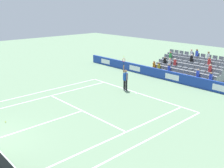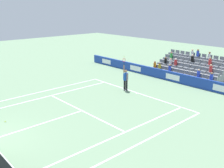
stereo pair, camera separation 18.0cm
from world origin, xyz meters
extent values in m
cube|color=white|center=(0.00, -11.89, 0.00)|extent=(10.97, 0.10, 0.01)
cube|color=white|center=(0.00, -6.40, 0.00)|extent=(8.23, 0.10, 0.01)
cube|color=white|center=(0.00, -3.20, 0.00)|extent=(0.10, 6.40, 0.01)
cube|color=white|center=(4.12, -5.95, 0.00)|extent=(0.10, 11.89, 0.01)
cube|color=white|center=(-4.12, -5.95, 0.00)|extent=(0.10, 11.89, 0.01)
cube|color=white|center=(5.49, -5.95, 0.00)|extent=(0.10, 11.89, 0.01)
cube|color=white|center=(-5.49, -5.95, 0.00)|extent=(0.10, 11.89, 0.01)
cube|color=white|center=(0.00, -11.79, 0.00)|extent=(0.10, 0.20, 0.01)
cube|color=#193899|center=(0.00, -16.74, 0.46)|extent=(23.33, 0.20, 0.91)
cube|color=white|center=(-4.67, -16.63, 0.46)|extent=(1.49, 0.01, 0.51)
cube|color=white|center=(0.00, -16.63, 0.46)|extent=(1.49, 0.01, 0.51)
cube|color=white|center=(4.67, -16.63, 0.46)|extent=(1.49, 0.01, 0.51)
cube|color=white|center=(9.33, -16.63, 0.46)|extent=(1.49, 0.01, 0.51)
cylinder|color=black|center=(0.97, -11.61, 0.45)|extent=(0.16, 0.16, 0.90)
cylinder|color=black|center=(1.21, -11.61, 0.45)|extent=(0.16, 0.16, 0.90)
cube|color=white|center=(0.97, -11.61, 0.04)|extent=(0.12, 0.26, 0.08)
cube|color=white|center=(1.21, -11.61, 0.04)|extent=(0.12, 0.26, 0.08)
cube|color=#1947B2|center=(1.09, -11.61, 1.20)|extent=(0.22, 0.36, 0.60)
sphere|color=#9E7251|center=(1.09, -11.61, 1.66)|extent=(0.24, 0.24, 0.24)
cylinder|color=#9E7251|center=(1.31, -11.61, 1.81)|extent=(0.09, 0.09, 0.62)
cylinder|color=#9E7251|center=(0.87, -11.56, 1.22)|extent=(0.09, 0.09, 0.56)
cylinder|color=black|center=(1.31, -11.61, 2.26)|extent=(0.04, 0.04, 0.28)
torus|color=red|center=(1.31, -11.61, 2.54)|extent=(0.03, 0.31, 0.31)
sphere|color=#D1E533|center=(1.31, -11.61, 2.82)|extent=(0.07, 0.07, 0.07)
cube|color=gray|center=(0.00, -17.81, 0.21)|extent=(6.82, 0.95, 0.42)
cube|color=slate|center=(-3.10, -17.81, 0.52)|extent=(0.48, 0.44, 0.20)
cube|color=slate|center=(-3.10, -18.01, 0.77)|extent=(0.48, 0.04, 0.30)
cube|color=slate|center=(-2.48, -17.81, 0.52)|extent=(0.48, 0.44, 0.20)
cube|color=slate|center=(-2.48, -18.01, 0.77)|extent=(0.48, 0.04, 0.30)
cube|color=slate|center=(-1.86, -17.81, 0.52)|extent=(0.48, 0.44, 0.20)
cube|color=slate|center=(-1.86, -18.01, 0.77)|extent=(0.48, 0.04, 0.30)
cube|color=slate|center=(-1.24, -17.81, 0.52)|extent=(0.48, 0.44, 0.20)
cube|color=slate|center=(-1.24, -18.01, 0.77)|extent=(0.48, 0.04, 0.30)
cube|color=slate|center=(-0.62, -17.81, 0.52)|extent=(0.48, 0.44, 0.20)
cube|color=slate|center=(-0.62, -18.01, 0.77)|extent=(0.48, 0.04, 0.30)
cube|color=slate|center=(0.00, -17.81, 0.52)|extent=(0.48, 0.44, 0.20)
cube|color=slate|center=(0.00, -18.01, 0.77)|extent=(0.48, 0.04, 0.30)
cube|color=slate|center=(0.62, -17.81, 0.52)|extent=(0.48, 0.44, 0.20)
cube|color=slate|center=(0.62, -18.01, 0.77)|extent=(0.48, 0.04, 0.30)
cube|color=slate|center=(1.24, -17.81, 0.52)|extent=(0.48, 0.44, 0.20)
cube|color=slate|center=(1.24, -18.01, 0.77)|extent=(0.48, 0.04, 0.30)
cube|color=slate|center=(1.86, -17.81, 0.52)|extent=(0.48, 0.44, 0.20)
cube|color=slate|center=(1.86, -18.01, 0.77)|extent=(0.48, 0.04, 0.30)
cube|color=slate|center=(2.48, -17.81, 0.52)|extent=(0.48, 0.44, 0.20)
cube|color=slate|center=(2.48, -18.01, 0.77)|extent=(0.48, 0.04, 0.30)
cube|color=slate|center=(3.10, -17.81, 0.52)|extent=(0.48, 0.44, 0.20)
cube|color=slate|center=(3.10, -18.01, 0.77)|extent=(0.48, 0.04, 0.30)
cube|color=gray|center=(0.00, -18.76, 0.42)|extent=(6.82, 0.95, 0.84)
cube|color=slate|center=(-3.10, -18.76, 0.94)|extent=(0.48, 0.44, 0.20)
cube|color=slate|center=(-3.10, -18.96, 1.19)|extent=(0.48, 0.04, 0.30)
cube|color=slate|center=(-2.48, -18.76, 0.94)|extent=(0.48, 0.44, 0.20)
cube|color=slate|center=(-2.48, -18.96, 1.19)|extent=(0.48, 0.04, 0.30)
cube|color=slate|center=(-1.86, -18.76, 0.94)|extent=(0.48, 0.44, 0.20)
cube|color=slate|center=(-1.86, -18.96, 1.19)|extent=(0.48, 0.04, 0.30)
cube|color=slate|center=(-1.24, -18.76, 0.94)|extent=(0.48, 0.44, 0.20)
cube|color=slate|center=(-1.24, -18.96, 1.19)|extent=(0.48, 0.04, 0.30)
cube|color=slate|center=(-0.62, -18.76, 0.94)|extent=(0.48, 0.44, 0.20)
cube|color=slate|center=(-0.62, -18.96, 1.19)|extent=(0.48, 0.04, 0.30)
cube|color=slate|center=(0.00, -18.76, 0.94)|extent=(0.48, 0.44, 0.20)
cube|color=slate|center=(0.00, -18.96, 1.19)|extent=(0.48, 0.04, 0.30)
cube|color=slate|center=(0.62, -18.76, 0.94)|extent=(0.48, 0.44, 0.20)
cube|color=slate|center=(0.62, -18.96, 1.19)|extent=(0.48, 0.04, 0.30)
cube|color=slate|center=(1.24, -18.76, 0.94)|extent=(0.48, 0.44, 0.20)
cube|color=slate|center=(1.24, -18.96, 1.19)|extent=(0.48, 0.04, 0.30)
cube|color=slate|center=(1.86, -18.76, 0.94)|extent=(0.48, 0.44, 0.20)
cube|color=slate|center=(1.86, -18.96, 1.19)|extent=(0.48, 0.04, 0.30)
cube|color=slate|center=(2.48, -18.76, 0.94)|extent=(0.48, 0.44, 0.20)
cube|color=slate|center=(2.48, -18.96, 1.19)|extent=(0.48, 0.04, 0.30)
cube|color=slate|center=(3.10, -18.76, 0.94)|extent=(0.48, 0.44, 0.20)
cube|color=slate|center=(3.10, -18.96, 1.19)|extent=(0.48, 0.04, 0.30)
cube|color=gray|center=(0.00, -19.71, 0.63)|extent=(6.82, 0.95, 1.26)
cube|color=slate|center=(-3.10, -19.71, 1.36)|extent=(0.48, 0.44, 0.20)
cube|color=slate|center=(-3.10, -19.91, 1.61)|extent=(0.48, 0.04, 0.30)
cube|color=slate|center=(-2.48, -19.71, 1.36)|extent=(0.48, 0.44, 0.20)
cube|color=slate|center=(-2.48, -19.91, 1.61)|extent=(0.48, 0.04, 0.30)
cube|color=slate|center=(-1.86, -19.71, 1.36)|extent=(0.48, 0.44, 0.20)
cube|color=slate|center=(-1.86, -19.91, 1.61)|extent=(0.48, 0.04, 0.30)
cube|color=slate|center=(-1.24, -19.71, 1.36)|extent=(0.48, 0.44, 0.20)
cube|color=slate|center=(-1.24, -19.91, 1.61)|extent=(0.48, 0.04, 0.30)
cube|color=slate|center=(-0.62, -19.71, 1.36)|extent=(0.48, 0.44, 0.20)
cube|color=slate|center=(-0.62, -19.91, 1.61)|extent=(0.48, 0.04, 0.30)
cube|color=slate|center=(0.00, -19.71, 1.36)|extent=(0.48, 0.44, 0.20)
cube|color=slate|center=(0.00, -19.91, 1.61)|extent=(0.48, 0.04, 0.30)
cube|color=slate|center=(0.62, -19.71, 1.36)|extent=(0.48, 0.44, 0.20)
cube|color=slate|center=(0.62, -19.91, 1.61)|extent=(0.48, 0.04, 0.30)
cube|color=slate|center=(1.24, -19.71, 1.36)|extent=(0.48, 0.44, 0.20)
cube|color=slate|center=(1.24, -19.91, 1.61)|extent=(0.48, 0.04, 0.30)
cube|color=slate|center=(1.86, -19.71, 1.36)|extent=(0.48, 0.44, 0.20)
cube|color=slate|center=(1.86, -19.91, 1.61)|extent=(0.48, 0.04, 0.30)
cube|color=slate|center=(2.48, -19.71, 1.36)|extent=(0.48, 0.44, 0.20)
cube|color=slate|center=(2.48, -19.91, 1.61)|extent=(0.48, 0.04, 0.30)
cube|color=slate|center=(3.10, -19.71, 1.36)|extent=(0.48, 0.44, 0.20)
cube|color=slate|center=(3.10, -19.91, 1.61)|extent=(0.48, 0.04, 0.30)
cube|color=gray|center=(0.00, -20.66, 0.84)|extent=(6.82, 0.95, 1.68)
cube|color=slate|center=(-2.48, -20.66, 1.78)|extent=(0.48, 0.44, 0.20)
cube|color=slate|center=(-2.48, -20.86, 2.03)|extent=(0.48, 0.04, 0.30)
cube|color=slate|center=(-1.86, -20.66, 1.78)|extent=(0.48, 0.44, 0.20)
cube|color=slate|center=(-1.86, -20.86, 2.03)|extent=(0.48, 0.04, 0.30)
cube|color=slate|center=(-1.24, -20.66, 1.78)|extent=(0.48, 0.44, 0.20)
cube|color=slate|center=(-1.24, -20.86, 2.03)|extent=(0.48, 0.04, 0.30)
cube|color=slate|center=(-0.62, -20.66, 1.78)|extent=(0.48, 0.44, 0.20)
cube|color=slate|center=(-0.62, -20.86, 2.03)|extent=(0.48, 0.04, 0.30)
cube|color=slate|center=(0.00, -20.66, 1.78)|extent=(0.48, 0.44, 0.20)
cube|color=slate|center=(0.00, -20.86, 2.03)|extent=(0.48, 0.04, 0.30)
cube|color=slate|center=(0.62, -20.66, 1.78)|extent=(0.48, 0.44, 0.20)
cube|color=slate|center=(0.62, -20.86, 2.03)|extent=(0.48, 0.04, 0.30)
cube|color=slate|center=(1.24, -20.66, 1.78)|extent=(0.48, 0.44, 0.20)
cube|color=slate|center=(1.24, -20.86, 2.03)|extent=(0.48, 0.04, 0.30)
cube|color=slate|center=(1.86, -20.66, 1.78)|extent=(0.48, 0.44, 0.20)
cube|color=slate|center=(1.86, -20.86, 2.03)|extent=(0.48, 0.04, 0.30)
cube|color=slate|center=(2.48, -20.66, 1.78)|extent=(0.48, 0.44, 0.20)
cube|color=slate|center=(2.48, -20.86, 2.03)|extent=(0.48, 0.04, 0.30)
cube|color=slate|center=(3.10, -20.66, 1.78)|extent=(0.48, 0.44, 0.20)
cube|color=slate|center=(3.10, -20.86, 2.03)|extent=(0.48, 0.04, 0.30)
cylinder|color=black|center=(2.48, -18.81, 1.27)|extent=(0.28, 0.28, 0.45)
sphere|color=brown|center=(2.48, -18.81, 1.59)|extent=(0.20, 0.20, 0.20)
cylinder|color=blue|center=(1.24, -17.86, 0.86)|extent=(0.28, 0.28, 0.47)
sphere|color=#9E7251|center=(1.24, -17.86, 1.19)|extent=(0.20, 0.20, 0.20)
cylinder|color=orange|center=(3.10, -17.86, 0.87)|extent=(0.28, 0.28, 0.50)
sphere|color=#9E7251|center=(3.10, -17.86, 1.22)|extent=(0.20, 0.20, 0.20)
cylinder|color=blue|center=(-3.10, -17.86, 0.85)|extent=(0.28, 0.28, 0.46)
sphere|color=#9E7251|center=(-3.10, -17.86, 1.18)|extent=(0.20, 0.20, 0.20)
cylinder|color=blue|center=(-1.86, -17.86, 0.89)|extent=(0.28, 0.28, 0.54)
sphere|color=#D3A884|center=(-1.86, -17.86, 1.26)|extent=(0.20, 0.20, 0.20)
cylinder|color=red|center=(1.24, -18.81, 1.30)|extent=(0.28, 0.28, 0.51)
sphere|color=beige|center=(1.24, -18.81, 1.65)|extent=(0.20, 0.20, 0.20)
cylinder|color=green|center=(2.48, -19.76, 1.70)|extent=(0.28, 0.28, 0.47)
sphere|color=#9E7251|center=(2.48, -19.76, 2.03)|extent=(0.20, 0.20, 0.20)
cylinder|color=white|center=(0.62, -20.71, 2.11)|extent=(0.28, 0.28, 0.45)
sphere|color=#D3A884|center=(0.62, -20.71, 2.43)|extent=(0.20, 0.20, 0.20)
cylinder|color=red|center=(-2.48, -18.81, 1.30)|extent=(0.28, 0.28, 0.52)
sphere|color=#D3A884|center=(-2.48, -18.81, 1.66)|extent=(0.20, 0.20, 0.20)
cylinder|color=yellow|center=(2.48, -17.86, 0.84)|extent=(0.28, 0.28, 0.43)
sphere|color=brown|center=(2.48, -17.86, 1.15)|extent=(0.20, 0.20, 0.20)
cylinder|color=red|center=(-1.86, -19.76, 1.71)|extent=(0.28, 0.28, 0.51)
sphere|color=#9E7251|center=(-1.86, -19.76, 2.07)|extent=(0.20, 0.20, 0.20)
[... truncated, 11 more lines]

